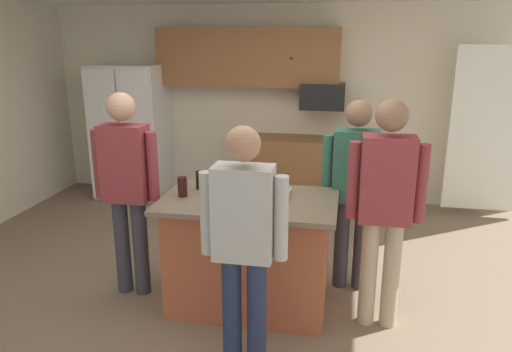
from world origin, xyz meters
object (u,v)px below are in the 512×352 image
object	(u,v)px
mug_ceramic_white	(243,198)
serving_tray	(263,193)
person_guest_by_door	(244,235)
glass_dark_ale	(208,185)
tumbler_amber	(182,187)
person_guest_right	(385,200)
glass_pilsner	(199,180)
kitchen_island	(249,252)
microwave_over_range	(323,96)
glass_short_whisky	(216,193)
refrigerator	(132,132)
person_guest_left	(355,183)
person_host_foreground	(127,181)

from	to	relation	value
mug_ceramic_white	serving_tray	distance (m)	0.27
person_guest_by_door	glass_dark_ale	size ratio (longest dim) A/B	13.66
tumbler_amber	person_guest_right	bearing A→B (deg)	-1.58
glass_pilsner	kitchen_island	bearing A→B (deg)	-20.81
microwave_over_range	serving_tray	xyz separation A→B (m)	(-0.31, -2.61, -0.48)
person_guest_right	glass_short_whisky	distance (m)	1.28
refrigerator	tumbler_amber	distance (m)	3.10
refrigerator	person_guest_left	world-z (taller)	refrigerator
glass_pilsner	person_guest_right	bearing A→B (deg)	-9.72
serving_tray	person_guest_by_door	bearing A→B (deg)	-87.99
person_host_foreground	serving_tray	world-z (taller)	person_host_foreground
mug_ceramic_white	glass_short_whisky	bearing A→B (deg)	-178.34
person_guest_left	person_guest_right	world-z (taller)	person_guest_right
person_guest_left	mug_ceramic_white	bearing A→B (deg)	6.41
microwave_over_range	person_guest_right	distance (m)	2.89
person_guest_left	serving_tray	bearing A→B (deg)	-2.30
person_guest_by_door	glass_short_whisky	bearing A→B (deg)	20.53
refrigerator	person_guest_right	xyz separation A→B (m)	(3.24, -2.67, 0.12)
microwave_over_range	person_host_foreground	xyz separation A→B (m)	(-1.46, -2.68, -0.42)
glass_pilsner	glass_dark_ale	size ratio (longest dim) A/B	1.26
glass_short_whisky	glass_dark_ale	distance (m)	0.30
glass_pilsner	person_guest_left	bearing A→B (deg)	13.34
glass_pilsner	serving_tray	world-z (taller)	glass_pilsner
person_host_foreground	mug_ceramic_white	distance (m)	1.05
person_guest_left	person_host_foreground	bearing A→B (deg)	-16.49
glass_short_whisky	serving_tray	distance (m)	0.41
glass_dark_ale	serving_tray	bearing A→B (deg)	-2.09
kitchen_island	person_guest_by_door	size ratio (longest dim) A/B	0.84
mug_ceramic_white	serving_tray	bearing A→B (deg)	65.03
person_guest_right	glass_pilsner	distance (m)	1.53
microwave_over_range	kitchen_island	bearing A→B (deg)	-98.59
glass_short_whisky	mug_ceramic_white	distance (m)	0.22
microwave_over_range	person_host_foreground	size ratio (longest dim) A/B	0.32
glass_short_whisky	serving_tray	world-z (taller)	glass_short_whisky
person_guest_by_door	person_guest_right	distance (m)	1.15
glass_dark_ale	mug_ceramic_white	bearing A→B (deg)	-35.92
person_guest_right	tumbler_amber	distance (m)	1.58
person_guest_left	person_guest_right	size ratio (longest dim) A/B	0.95
person_host_foreground	glass_dark_ale	distance (m)	0.69
person_guest_left	glass_pilsner	xyz separation A→B (m)	(-1.29, -0.31, 0.05)
microwave_over_range	tumbler_amber	size ratio (longest dim) A/B	3.51
microwave_over_range	glass_short_whisky	size ratio (longest dim) A/B	3.42
person_guest_left	mug_ceramic_white	size ratio (longest dim) A/B	13.75
microwave_over_range	glass_dark_ale	xyz separation A→B (m)	(-0.78, -2.59, -0.44)
microwave_over_range	kitchen_island	xyz separation A→B (m)	(-0.41, -2.70, -0.97)
mug_ceramic_white	glass_pilsner	bearing A→B (deg)	144.33
tumbler_amber	glass_pilsner	bearing A→B (deg)	70.60
person_guest_right	mug_ceramic_white	xyz separation A→B (m)	(-1.06, -0.06, -0.03)
kitchen_island	microwave_over_range	bearing A→B (deg)	81.41
person_guest_right	glass_dark_ale	world-z (taller)	person_guest_right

